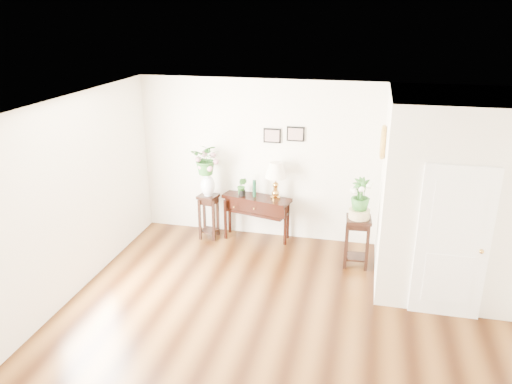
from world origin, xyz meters
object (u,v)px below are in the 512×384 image
(plant_stand_b, at_px, (357,242))
(plant_stand_a, at_px, (209,216))
(console_table, at_px, (257,218))
(table_lamp, at_px, (276,179))

(plant_stand_b, bearing_deg, plant_stand_a, 169.99)
(console_table, bearing_deg, plant_stand_a, -155.95)
(plant_stand_a, height_order, plant_stand_b, plant_stand_b)
(console_table, xyz_separation_m, table_lamp, (0.33, 0.00, 0.75))
(table_lamp, height_order, plant_stand_b, table_lamp)
(table_lamp, xyz_separation_m, plant_stand_b, (1.44, -0.61, -0.74))
(console_table, distance_m, plant_stand_b, 1.88)
(table_lamp, relative_size, plant_stand_b, 0.80)
(console_table, height_order, table_lamp, table_lamp)
(console_table, bearing_deg, table_lamp, 13.97)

